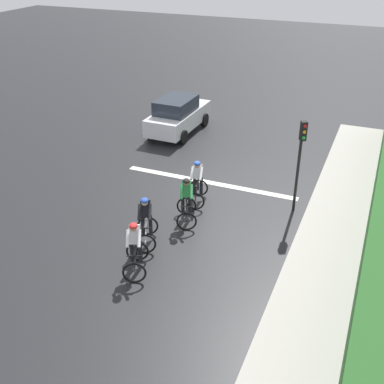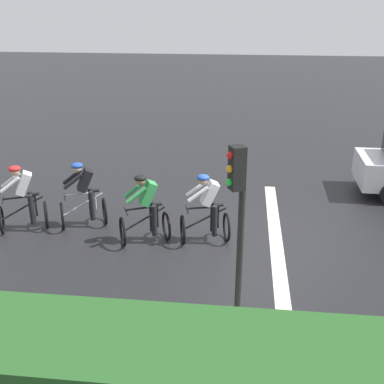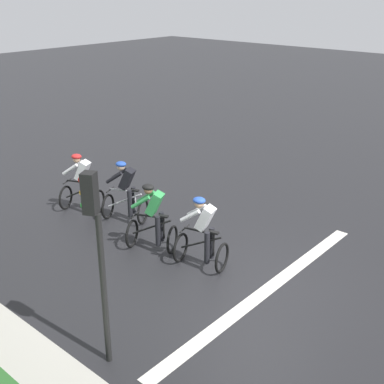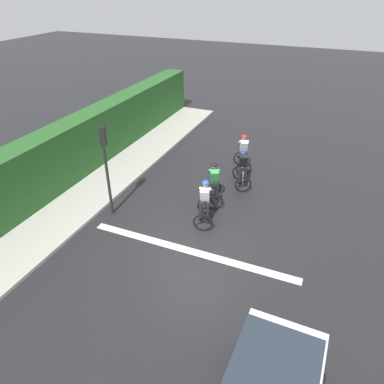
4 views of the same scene
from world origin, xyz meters
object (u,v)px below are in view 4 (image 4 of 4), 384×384
(cyclist_lead, at_px, (243,154))
(cyclist_fourth, at_px, (205,204))
(cyclist_second, at_px, (243,169))
(traffic_light_near_crossing, at_px, (105,158))
(cyclist_mid, at_px, (214,185))

(cyclist_lead, height_order, cyclist_fourth, same)
(cyclist_second, relative_size, traffic_light_near_crossing, 0.50)
(cyclist_fourth, bearing_deg, cyclist_mid, 96.94)
(cyclist_second, height_order, cyclist_mid, same)
(cyclist_lead, distance_m, traffic_light_near_crossing, 6.34)
(cyclist_lead, height_order, cyclist_mid, same)
(cyclist_lead, xyz_separation_m, cyclist_second, (0.37, -1.36, 0.00))
(cyclist_second, bearing_deg, cyclist_lead, 105.14)
(cyclist_fourth, bearing_deg, cyclist_lead, 88.58)
(cyclist_lead, height_order, cyclist_second, same)
(traffic_light_near_crossing, bearing_deg, cyclist_second, 44.18)
(cyclist_second, bearing_deg, cyclist_mid, -111.26)
(cyclist_second, bearing_deg, traffic_light_near_crossing, -135.82)
(cyclist_lead, xyz_separation_m, cyclist_fourth, (-0.11, -4.39, 0.00))
(cyclist_fourth, distance_m, traffic_light_near_crossing, 3.73)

